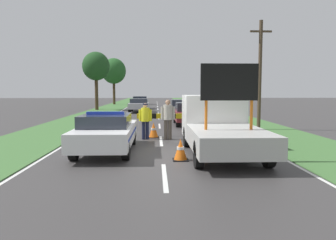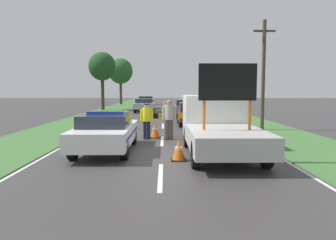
{
  "view_description": "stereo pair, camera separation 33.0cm",
  "coord_description": "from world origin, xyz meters",
  "px_view_note": "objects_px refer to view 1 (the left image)",
  "views": [
    {
      "loc": [
        -0.22,
        -11.38,
        2.25
      ],
      "look_at": [
        0.24,
        1.07,
        1.1
      ],
      "focal_mm": 35.0,
      "sensor_mm": 36.0,
      "label": 1
    },
    {
      "loc": [
        0.11,
        -11.39,
        2.25
      ],
      "look_at": [
        0.24,
        1.07,
        1.1
      ],
      "focal_mm": 35.0,
      "sensor_mm": 36.0,
      "label": 2
    }
  ],
  "objects_px": {
    "pedestrian_civilian": "(168,116)",
    "traffic_cone_near_truck": "(181,150)",
    "traffic_cone_near_police": "(154,130)",
    "traffic_cone_behind_barrier": "(219,127)",
    "work_truck": "(218,124)",
    "utility_pole": "(260,74)",
    "road_barrier": "(166,118)",
    "roadside_tree_near_right": "(114,71)",
    "queued_car_wagon_maroon": "(188,113)",
    "queued_car_suv_grey": "(181,108)",
    "traffic_cone_centre_front": "(211,135)",
    "queued_car_sedan_silver": "(139,105)",
    "roadside_tree_near_left": "(96,67)",
    "police_car": "(107,132)",
    "queued_car_hatch_blue": "(140,102)",
    "police_officer": "(145,118)"
  },
  "relations": [
    {
      "from": "traffic_cone_behind_barrier",
      "to": "queued_car_wagon_maroon",
      "type": "xyz_separation_m",
      "value": [
        -1.28,
        3.72,
        0.49
      ]
    },
    {
      "from": "road_barrier",
      "to": "queued_car_wagon_maroon",
      "type": "bearing_deg",
      "value": 69.41
    },
    {
      "from": "pedestrian_civilian",
      "to": "traffic_cone_near_truck",
      "type": "bearing_deg",
      "value": -71.98
    },
    {
      "from": "work_truck",
      "to": "utility_pole",
      "type": "relative_size",
      "value": 0.93
    },
    {
      "from": "traffic_cone_centre_front",
      "to": "police_officer",
      "type": "bearing_deg",
      "value": 166.49
    },
    {
      "from": "police_car",
      "to": "pedestrian_civilian",
      "type": "relative_size",
      "value": 2.71
    },
    {
      "from": "utility_pole",
      "to": "traffic_cone_centre_front",
      "type": "bearing_deg",
      "value": -129.96
    },
    {
      "from": "traffic_cone_near_police",
      "to": "queued_car_hatch_blue",
      "type": "distance_m",
      "value": 23.79
    },
    {
      "from": "traffic_cone_near_police",
      "to": "queued_car_wagon_maroon",
      "type": "height_order",
      "value": "queued_car_wagon_maroon"
    },
    {
      "from": "road_barrier",
      "to": "queued_car_sedan_silver",
      "type": "height_order",
      "value": "queued_car_sedan_silver"
    },
    {
      "from": "police_officer",
      "to": "traffic_cone_near_truck",
      "type": "distance_m",
      "value": 4.73
    },
    {
      "from": "traffic_cone_near_truck",
      "to": "roadside_tree_near_left",
      "type": "height_order",
      "value": "roadside_tree_near_left"
    },
    {
      "from": "queued_car_suv_grey",
      "to": "utility_pole",
      "type": "bearing_deg",
      "value": 112.26
    },
    {
      "from": "traffic_cone_behind_barrier",
      "to": "roadside_tree_near_right",
      "type": "distance_m",
      "value": 35.55
    },
    {
      "from": "queued_car_wagon_maroon",
      "to": "traffic_cone_behind_barrier",
      "type": "bearing_deg",
      "value": 109.06
    },
    {
      "from": "police_officer",
      "to": "queued_car_wagon_maroon",
      "type": "xyz_separation_m",
      "value": [
        2.55,
        6.09,
        -0.24
      ]
    },
    {
      "from": "queued_car_hatch_blue",
      "to": "roadside_tree_near_left",
      "type": "bearing_deg",
      "value": 25.77
    },
    {
      "from": "pedestrian_civilian",
      "to": "roadside_tree_near_left",
      "type": "xyz_separation_m",
      "value": [
        -7.15,
        22.05,
        3.75
      ]
    },
    {
      "from": "queued_car_hatch_blue",
      "to": "queued_car_sedan_silver",
      "type": "bearing_deg",
      "value": 91.58
    },
    {
      "from": "queued_car_suv_grey",
      "to": "utility_pole",
      "type": "height_order",
      "value": "utility_pole"
    },
    {
      "from": "pedestrian_civilian",
      "to": "traffic_cone_behind_barrier",
      "type": "xyz_separation_m",
      "value": [
        2.81,
        2.46,
        -0.8
      ]
    },
    {
      "from": "queued_car_wagon_maroon",
      "to": "utility_pole",
      "type": "height_order",
      "value": "utility_pole"
    },
    {
      "from": "road_barrier",
      "to": "roadside_tree_near_right",
      "type": "distance_m",
      "value": 36.2
    },
    {
      "from": "police_car",
      "to": "queued_car_wagon_maroon",
      "type": "bearing_deg",
      "value": 69.29
    },
    {
      "from": "work_truck",
      "to": "traffic_cone_behind_barrier",
      "type": "bearing_deg",
      "value": -99.46
    },
    {
      "from": "road_barrier",
      "to": "queued_car_sedan_silver",
      "type": "xyz_separation_m",
      "value": [
        -2.2,
        17.27,
        -0.17
      ]
    },
    {
      "from": "road_barrier",
      "to": "police_officer",
      "type": "xyz_separation_m",
      "value": [
        -0.97,
        -0.91,
        0.07
      ]
    },
    {
      "from": "roadside_tree_near_right",
      "to": "work_truck",
      "type": "bearing_deg",
      "value": -77.52
    },
    {
      "from": "work_truck",
      "to": "roadside_tree_near_left",
      "type": "xyz_separation_m",
      "value": [
        -8.86,
        25.18,
        3.79
      ]
    },
    {
      "from": "queued_car_sedan_silver",
      "to": "traffic_cone_near_police",
      "type": "bearing_deg",
      "value": 95.17
    },
    {
      "from": "queued_car_suv_grey",
      "to": "roadside_tree_near_right",
      "type": "bearing_deg",
      "value": -70.22
    },
    {
      "from": "police_officer",
      "to": "roadside_tree_near_left",
      "type": "distance_m",
      "value": 23.12
    },
    {
      "from": "queued_car_wagon_maroon",
      "to": "utility_pole",
      "type": "distance_m",
      "value": 5.22
    },
    {
      "from": "roadside_tree_near_left",
      "to": "queued_car_sedan_silver",
      "type": "bearing_deg",
      "value": -37.71
    },
    {
      "from": "traffic_cone_behind_barrier",
      "to": "traffic_cone_near_police",
      "type": "bearing_deg",
      "value": -152.09
    },
    {
      "from": "traffic_cone_behind_barrier",
      "to": "utility_pole",
      "type": "bearing_deg",
      "value": 21.55
    },
    {
      "from": "traffic_cone_behind_barrier",
      "to": "roadside_tree_near_left",
      "type": "xyz_separation_m",
      "value": [
        -9.97,
        19.59,
        4.55
      ]
    },
    {
      "from": "police_car",
      "to": "utility_pole",
      "type": "distance_m",
      "value": 10.13
    },
    {
      "from": "roadside_tree_near_left",
      "to": "work_truck",
      "type": "bearing_deg",
      "value": -70.62
    },
    {
      "from": "traffic_cone_near_truck",
      "to": "queued_car_wagon_maroon",
      "type": "height_order",
      "value": "queued_car_wagon_maroon"
    },
    {
      "from": "road_barrier",
      "to": "traffic_cone_centre_front",
      "type": "distance_m",
      "value": 2.59
    },
    {
      "from": "police_car",
      "to": "roadside_tree_near_right",
      "type": "height_order",
      "value": "roadside_tree_near_right"
    },
    {
      "from": "roadside_tree_near_left",
      "to": "traffic_cone_behind_barrier",
      "type": "bearing_deg",
      "value": -63.04
    },
    {
      "from": "queued_car_suv_grey",
      "to": "roadside_tree_near_right",
      "type": "distance_m",
      "value": 25.73
    },
    {
      "from": "police_car",
      "to": "traffic_cone_near_police",
      "type": "distance_m",
      "value": 3.87
    },
    {
      "from": "traffic_cone_near_police",
      "to": "traffic_cone_behind_barrier",
      "type": "distance_m",
      "value": 3.93
    },
    {
      "from": "queued_car_hatch_blue",
      "to": "queued_car_suv_grey",
      "type": "bearing_deg",
      "value": 108.51
    },
    {
      "from": "roadside_tree_near_left",
      "to": "utility_pole",
      "type": "relative_size",
      "value": 1.06
    },
    {
      "from": "queued_car_suv_grey",
      "to": "pedestrian_civilian",
      "type": "bearing_deg",
      "value": 82.78
    },
    {
      "from": "work_truck",
      "to": "roadside_tree_near_left",
      "type": "bearing_deg",
      "value": -68.83
    }
  ]
}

